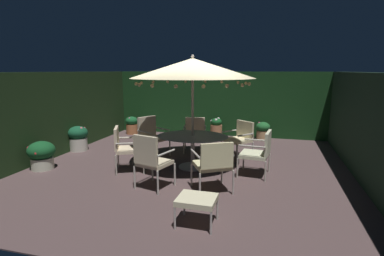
{
  "coord_description": "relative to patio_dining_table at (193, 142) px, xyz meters",
  "views": [
    {
      "loc": [
        1.82,
        -6.53,
        2.21
      ],
      "look_at": [
        0.08,
        -0.13,
        0.94
      ],
      "focal_mm": 28.23,
      "sensor_mm": 36.0,
      "label": 1
    }
  ],
  "objects": [
    {
      "name": "patio_chair_northeast",
      "position": [
        0.74,
        -1.31,
        -0.03
      ],
      "size": [
        0.87,
        0.86,
        0.97
      ],
      "color": "#B8AEA5",
      "rests_on": "ground_plane"
    },
    {
      "name": "potted_plant_front_corner",
      "position": [
        -0.07,
        3.31,
        -0.28
      ],
      "size": [
        0.4,
        0.39,
        0.65
      ],
      "color": "#A76F4A",
      "rests_on": "ground_plane"
    },
    {
      "name": "ottoman_footrest",
      "position": [
        0.74,
        -2.52,
        -0.24
      ],
      "size": [
        0.56,
        0.49,
        0.42
      ],
      "color": "#B5AEA7",
      "rests_on": "ground_plane"
    },
    {
      "name": "patio_chair_southwest",
      "position": [
        -1.33,
        0.73,
        -0.04
      ],
      "size": [
        0.83,
        0.83,
        1.01
      ],
      "color": "#B8B5A9",
      "rests_on": "ground_plane"
    },
    {
      "name": "hedge_backdrop_right",
      "position": [
        3.6,
        0.08,
        0.48
      ],
      "size": [
        0.3,
        7.68,
        2.16
      ],
      "primitive_type": "cube",
      "color": "#1B2F20",
      "rests_on": "ground_plane"
    },
    {
      "name": "patio_chair_southeast",
      "position": [
        0.95,
        1.16,
        -0.07
      ],
      "size": [
        0.84,
        0.83,
        0.92
      ],
      "color": "#B3B0A8",
      "rests_on": "ground_plane"
    },
    {
      "name": "patio_umbrella",
      "position": [
        0.0,
        0.0,
        1.64
      ],
      "size": [
        2.74,
        2.74,
        2.54
      ],
      "color": "#BCAFA4",
      "rests_on": "ground_plane"
    },
    {
      "name": "ground_plane",
      "position": [
        -0.08,
        0.08,
        -0.62
      ],
      "size": [
        7.67,
        7.68,
        0.02
      ],
      "primitive_type": "cube",
      "color": "#503D3D"
    },
    {
      "name": "potted_plant_left_far",
      "position": [
        -3.26,
        -1.0,
        -0.26
      ],
      "size": [
        0.6,
        0.6,
        0.64
      ],
      "color": "beige",
      "rests_on": "ground_plane"
    },
    {
      "name": "potted_plant_back_left",
      "position": [
        1.45,
        3.35,
        -0.3
      ],
      "size": [
        0.45,
        0.45,
        0.57
      ],
      "color": "tan",
      "rests_on": "ground_plane"
    },
    {
      "name": "potted_plant_right_near",
      "position": [
        -3.47,
        0.61,
        -0.24
      ],
      "size": [
        0.54,
        0.54,
        0.69
      ],
      "color": "beige",
      "rests_on": "ground_plane"
    },
    {
      "name": "patio_chair_east",
      "position": [
        1.5,
        -0.16,
        -0.05
      ],
      "size": [
        0.67,
        0.71,
        0.97
      ],
      "color": "#B9B2A4",
      "rests_on": "ground_plane"
    },
    {
      "name": "patio_chair_south",
      "position": [
        -0.33,
        1.47,
        -0.08
      ],
      "size": [
        0.72,
        0.75,
        0.91
      ],
      "color": "#B8AFA6",
      "rests_on": "ground_plane"
    },
    {
      "name": "patio_dining_table",
      "position": [
        0.0,
        0.0,
        0.0
      ],
      "size": [
        1.62,
        1.35,
        0.76
      ],
      "color": "#B2ADAC",
      "rests_on": "ground_plane"
    },
    {
      "name": "potted_plant_back_right",
      "position": [
        -3.05,
        3.08,
        -0.28
      ],
      "size": [
        0.43,
        0.43,
        0.61
      ],
      "color": "#AF673E",
      "rests_on": "ground_plane"
    },
    {
      "name": "hedge_backdrop_left",
      "position": [
        -3.77,
        0.08,
        0.48
      ],
      "size": [
        0.3,
        7.68,
        2.16
      ],
      "primitive_type": "cube",
      "color": "#1D3318",
      "rests_on": "ground_plane"
    },
    {
      "name": "hedge_backdrop_rear",
      "position": [
        -0.08,
        3.77,
        0.48
      ],
      "size": [
        7.67,
        0.3,
        2.16
      ],
      "primitive_type": "cube",
      "color": "#143617",
      "rests_on": "ground_plane"
    },
    {
      "name": "patio_chair_north",
      "position": [
        -0.41,
        -1.45,
        -0.0
      ],
      "size": [
        0.71,
        0.7,
        1.05
      ],
      "color": "#B9B6AB",
      "rests_on": "ground_plane"
    },
    {
      "name": "patio_chair_west",
      "position": [
        -1.37,
        -0.62,
        -0.03
      ],
      "size": [
        0.8,
        0.8,
        0.99
      ],
      "color": "#BAB3A4",
      "rests_on": "ground_plane"
    }
  ]
}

